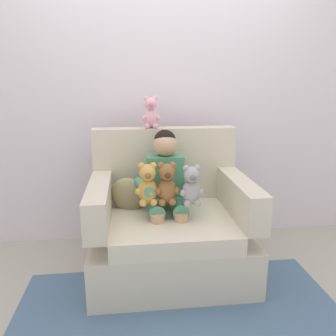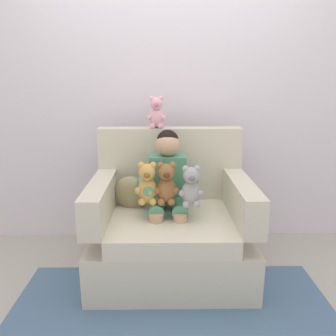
{
  "view_description": "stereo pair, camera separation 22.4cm",
  "coord_description": "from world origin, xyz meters",
  "px_view_note": "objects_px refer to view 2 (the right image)",
  "views": [
    {
      "loc": [
        -0.27,
        -2.21,
        1.38
      ],
      "look_at": [
        -0.02,
        -0.05,
        0.81
      ],
      "focal_mm": 36.05,
      "sensor_mm": 36.0,
      "label": 1
    },
    {
      "loc": [
        -0.05,
        -2.22,
        1.38
      ],
      "look_at": [
        -0.02,
        -0.05,
        0.81
      ],
      "focal_mm": 36.05,
      "sensor_mm": 36.0,
      "label": 2
    }
  ],
  "objects_px": {
    "plush_honey": "(147,184)",
    "plush_brown": "(167,184)",
    "seated_child": "(168,183)",
    "throw_pillow": "(131,193)",
    "plush_pink_on_backrest": "(156,113)",
    "armchair": "(171,228)",
    "plush_grey": "(191,187)"
  },
  "relations": [
    {
      "from": "plush_grey",
      "to": "plush_pink_on_backrest",
      "type": "xyz_separation_m",
      "value": [
        -0.23,
        0.47,
        0.44
      ]
    },
    {
      "from": "plush_grey",
      "to": "plush_brown",
      "type": "bearing_deg",
      "value": 145.66
    },
    {
      "from": "seated_child",
      "to": "throw_pillow",
      "type": "relative_size",
      "value": 3.17
    },
    {
      "from": "seated_child",
      "to": "plush_pink_on_backrest",
      "type": "height_order",
      "value": "plush_pink_on_backrest"
    },
    {
      "from": "plush_pink_on_backrest",
      "to": "throw_pillow",
      "type": "distance_m",
      "value": 0.64
    },
    {
      "from": "plush_grey",
      "to": "throw_pillow",
      "type": "distance_m",
      "value": 0.52
    },
    {
      "from": "plush_pink_on_backrest",
      "to": "seated_child",
      "type": "bearing_deg",
      "value": -77.81
    },
    {
      "from": "seated_child",
      "to": "throw_pillow",
      "type": "xyz_separation_m",
      "value": [
        -0.27,
        0.1,
        -0.11
      ]
    },
    {
      "from": "armchair",
      "to": "throw_pillow",
      "type": "bearing_deg",
      "value": 157.97
    },
    {
      "from": "plush_brown",
      "to": "plush_grey",
      "type": "xyz_separation_m",
      "value": [
        0.16,
        -0.04,
        -0.01
      ]
    },
    {
      "from": "plush_brown",
      "to": "plush_pink_on_backrest",
      "type": "height_order",
      "value": "plush_pink_on_backrest"
    },
    {
      "from": "plush_honey",
      "to": "plush_grey",
      "type": "relative_size",
      "value": 1.05
    },
    {
      "from": "plush_grey",
      "to": "armchair",
      "type": "bearing_deg",
      "value": 109.51
    },
    {
      "from": "seated_child",
      "to": "plush_honey",
      "type": "distance_m",
      "value": 0.19
    },
    {
      "from": "armchair",
      "to": "plush_grey",
      "type": "bearing_deg",
      "value": -50.61
    },
    {
      "from": "plush_grey",
      "to": "throw_pillow",
      "type": "relative_size",
      "value": 1.05
    },
    {
      "from": "plush_honey",
      "to": "throw_pillow",
      "type": "bearing_deg",
      "value": 101.63
    },
    {
      "from": "seated_child",
      "to": "plush_brown",
      "type": "relative_size",
      "value": 2.86
    },
    {
      "from": "plush_brown",
      "to": "throw_pillow",
      "type": "xyz_separation_m",
      "value": [
        -0.26,
        0.23,
        -0.14
      ]
    },
    {
      "from": "plush_brown",
      "to": "plush_grey",
      "type": "bearing_deg",
      "value": 8.01
    },
    {
      "from": "plush_pink_on_backrest",
      "to": "armchair",
      "type": "bearing_deg",
      "value": -75.25
    },
    {
      "from": "plush_honey",
      "to": "plush_pink_on_backrest",
      "type": "xyz_separation_m",
      "value": [
        0.06,
        0.43,
        0.43
      ]
    },
    {
      "from": "armchair",
      "to": "seated_child",
      "type": "bearing_deg",
      "value": 133.62
    },
    {
      "from": "seated_child",
      "to": "plush_brown",
      "type": "bearing_deg",
      "value": -94.05
    },
    {
      "from": "seated_child",
      "to": "plush_grey",
      "type": "distance_m",
      "value": 0.23
    },
    {
      "from": "plush_pink_on_backrest",
      "to": "plush_grey",
      "type": "bearing_deg",
      "value": -67.35
    },
    {
      "from": "plush_honey",
      "to": "plush_brown",
      "type": "height_order",
      "value": "same"
    },
    {
      "from": "armchair",
      "to": "plush_grey",
      "type": "xyz_separation_m",
      "value": [
        0.13,
        -0.16,
        0.36
      ]
    },
    {
      "from": "armchair",
      "to": "throw_pillow",
      "type": "height_order",
      "value": "armchair"
    },
    {
      "from": "seated_child",
      "to": "plush_pink_on_backrest",
      "type": "xyz_separation_m",
      "value": [
        -0.08,
        0.29,
        0.46
      ]
    },
    {
      "from": "plush_honey",
      "to": "plush_brown",
      "type": "distance_m",
      "value": 0.13
    },
    {
      "from": "plush_honey",
      "to": "seated_child",
      "type": "bearing_deg",
      "value": 25.35
    }
  ]
}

